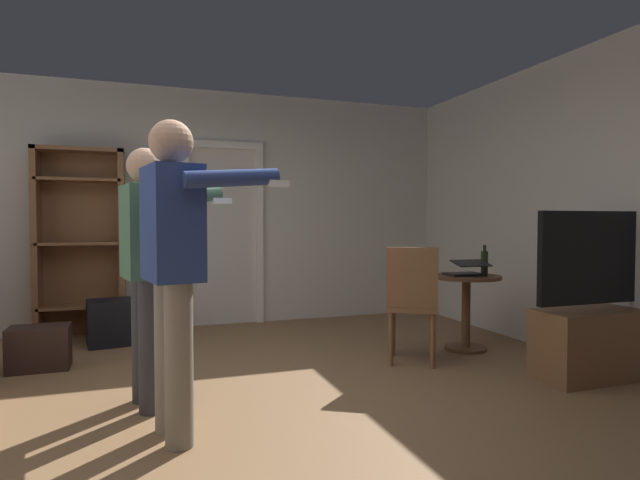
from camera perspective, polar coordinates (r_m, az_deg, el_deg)
The scene contains 14 objects.
ground_plane at distance 3.36m, azimuth -11.40°, elevation -18.87°, with size 7.02×7.02×0.00m, color olive.
wall_back at distance 6.09m, azimuth -15.29°, elevation 3.44°, with size 6.62×0.12×2.71m, color beige.
wall_right at distance 4.82m, azimuth 30.48°, elevation 3.63°, with size 0.12×6.03×2.71m, color beige.
doorway_frame at distance 6.06m, azimuth -10.70°, elevation 2.21°, with size 0.93×0.08×2.13m.
bookshelf at distance 5.88m, azimuth -25.09°, elevation 0.40°, with size 0.87×0.32×1.96m.
tv_flatscreen at distance 4.52m, azimuth 28.70°, elevation -8.58°, with size 1.21×0.40×1.28m.
side_table at distance 5.01m, azimuth 15.95°, elevation -6.39°, with size 0.64×0.64×0.70m.
laptop at distance 4.92m, azimuth 15.95°, elevation -3.25°, with size 0.34×0.35×0.15m.
bottle_on_table at distance 4.99m, azimuth 17.83°, elevation -2.42°, with size 0.06×0.06×0.28m.
wooden_chair at distance 4.40m, azimuth 10.21°, elevation -6.56°, with size 0.57×0.57×0.99m.
person_blue_shirt at distance 2.91m, azimuth -15.88°, elevation -1.62°, with size 0.79×0.59×1.75m.
person_striped_shirt at distance 3.48m, azimuth -18.65°, elevation -1.95°, with size 0.69×0.59×1.67m.
suitcase_dark at distance 5.47m, azimuth -22.00°, elevation -8.45°, with size 0.47×0.39×0.44m, color black.
suitcase_small at distance 4.81m, azimuth -28.77°, elevation -10.48°, with size 0.45×0.28×0.35m, color black.
Camera 1 is at (-0.42, -3.12, 1.20)m, focal length 28.76 mm.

